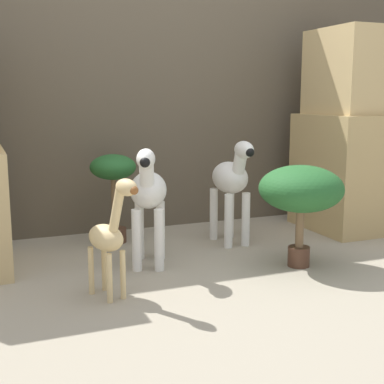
{
  "coord_description": "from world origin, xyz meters",
  "views": [
    {
      "loc": [
        -1.19,
        -2.25,
        0.96
      ],
      "look_at": [
        0.03,
        0.76,
        0.39
      ],
      "focal_mm": 50.0,
      "sensor_mm": 36.0,
      "label": 1
    }
  ],
  "objects_px": {
    "zebra_left": "(148,195)",
    "giraffe_figurine": "(110,233)",
    "zebra_right": "(232,182)",
    "potted_palm_back": "(113,177)",
    "potted_palm_front": "(301,191)"
  },
  "relations": [
    {
      "from": "giraffe_figurine",
      "to": "potted_palm_back",
      "type": "distance_m",
      "value": 1.03
    },
    {
      "from": "zebra_left",
      "to": "potted_palm_back",
      "type": "bearing_deg",
      "value": 95.96
    },
    {
      "from": "zebra_right",
      "to": "giraffe_figurine",
      "type": "xyz_separation_m",
      "value": [
        -0.98,
        -0.67,
        -0.09
      ]
    },
    {
      "from": "giraffe_figurine",
      "to": "potted_palm_front",
      "type": "bearing_deg",
      "value": 4.37
    },
    {
      "from": "giraffe_figurine",
      "to": "potted_palm_back",
      "type": "bearing_deg",
      "value": 75.14
    },
    {
      "from": "zebra_right",
      "to": "potted_palm_back",
      "type": "xyz_separation_m",
      "value": [
        -0.71,
        0.32,
        0.03
      ]
    },
    {
      "from": "giraffe_figurine",
      "to": "potted_palm_back",
      "type": "relative_size",
      "value": 1.02
    },
    {
      "from": "potted_palm_front",
      "to": "zebra_right",
      "type": "bearing_deg",
      "value": 103.92
    },
    {
      "from": "potted_palm_back",
      "to": "giraffe_figurine",
      "type": "bearing_deg",
      "value": -104.86
    },
    {
      "from": "zebra_left",
      "to": "potted_palm_back",
      "type": "relative_size",
      "value": 1.17
    },
    {
      "from": "zebra_left",
      "to": "giraffe_figurine",
      "type": "bearing_deg",
      "value": -127.8
    },
    {
      "from": "zebra_right",
      "to": "zebra_left",
      "type": "distance_m",
      "value": 0.7
    },
    {
      "from": "potted_palm_front",
      "to": "potted_palm_back",
      "type": "relative_size",
      "value": 0.99
    },
    {
      "from": "zebra_right",
      "to": "potted_palm_front",
      "type": "xyz_separation_m",
      "value": [
        0.15,
        -0.59,
        0.02
      ]
    },
    {
      "from": "zebra_right",
      "to": "potted_palm_front",
      "type": "bearing_deg",
      "value": -76.08
    }
  ]
}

